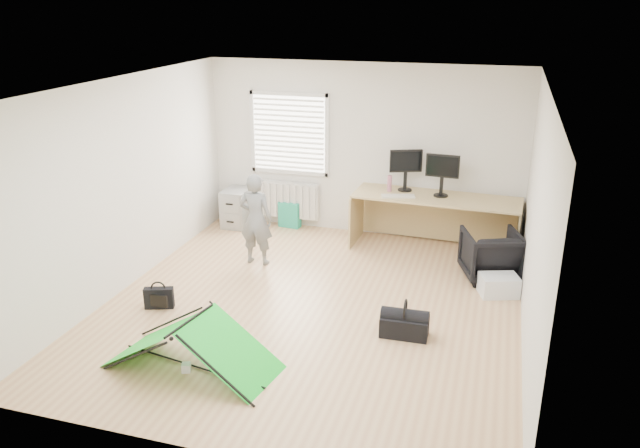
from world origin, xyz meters
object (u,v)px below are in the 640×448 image
(office_chair, at_px, (491,255))
(duffel_bag, at_px, (404,326))
(person, at_px, (256,219))
(laptop_bag, at_px, (159,298))
(thermos, at_px, (390,183))
(desk, at_px, (435,223))
(kite, at_px, (191,344))
(monitor_right, at_px, (442,181))
(monitor_left, at_px, (405,176))
(filing_cabinet, at_px, (237,208))
(storage_crate, at_px, (499,285))

(office_chair, relative_size, duffel_bag, 1.38)
(duffel_bag, bearing_deg, person, 147.00)
(laptop_bag, bearing_deg, duffel_bag, -15.81)
(thermos, xyz_separation_m, person, (-1.65, -1.32, -0.29))
(desk, height_order, kite, desk)
(monitor_right, height_order, kite, monitor_right)
(person, xyz_separation_m, duffel_bag, (2.36, -1.44, -0.55))
(monitor_left, bearing_deg, office_chair, -57.61)
(duffel_bag, bearing_deg, office_chair, 63.69)
(filing_cabinet, xyz_separation_m, thermos, (2.55, -0.04, 0.65))
(monitor_right, height_order, laptop_bag, monitor_right)
(thermos, xyz_separation_m, storage_crate, (1.71, -1.39, -0.82))
(monitor_right, height_order, storage_crate, monitor_right)
(kite, bearing_deg, desk, 73.21)
(filing_cabinet, xyz_separation_m, person, (0.90, -1.36, 0.35))
(monitor_left, distance_m, thermos, 0.27)
(monitor_right, distance_m, kite, 4.56)
(thermos, distance_m, kite, 4.27)
(thermos, bearing_deg, person, -141.38)
(monitor_left, relative_size, kite, 0.28)
(desk, distance_m, duffel_bag, 2.69)
(desk, distance_m, filing_cabinet, 3.28)
(filing_cabinet, xyz_separation_m, duffel_bag, (3.27, -2.80, -0.19))
(thermos, xyz_separation_m, duffel_bag, (0.72, -2.76, -0.84))
(monitor_right, bearing_deg, duffel_bag, -86.89)
(desk, bearing_deg, person, -149.68)
(office_chair, relative_size, kite, 0.42)
(filing_cabinet, height_order, monitor_right, monitor_right)
(office_chair, bearing_deg, filing_cabinet, -31.69)
(desk, height_order, filing_cabinet, desk)
(monitor_left, relative_size, duffel_bag, 0.91)
(office_chair, bearing_deg, person, -11.44)
(filing_cabinet, xyz_separation_m, storage_crate, (4.26, -1.43, -0.18))
(monitor_left, bearing_deg, filing_cabinet, 159.79)
(kite, xyz_separation_m, storage_crate, (2.99, 2.63, -0.14))
(office_chair, xyz_separation_m, person, (-3.22, -0.43, 0.33))
(storage_crate, relative_size, duffel_bag, 0.88)
(thermos, height_order, person, person)
(monitor_left, height_order, person, person)
(kite, bearing_deg, laptop_bag, 143.46)
(thermos, height_order, duffel_bag, thermos)
(filing_cabinet, bearing_deg, duffel_bag, -41.39)
(desk, bearing_deg, monitor_left, 162.73)
(kite, distance_m, storage_crate, 3.98)
(monitor_left, xyz_separation_m, monitor_right, (0.56, -0.13, -0.00))
(monitor_right, bearing_deg, kite, -112.87)
(office_chair, bearing_deg, laptop_bag, 9.09)
(office_chair, bearing_deg, thermos, -48.38)
(filing_cabinet, height_order, monitor_left, monitor_left)
(office_chair, xyz_separation_m, laptop_bag, (-3.86, -2.06, -0.20))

